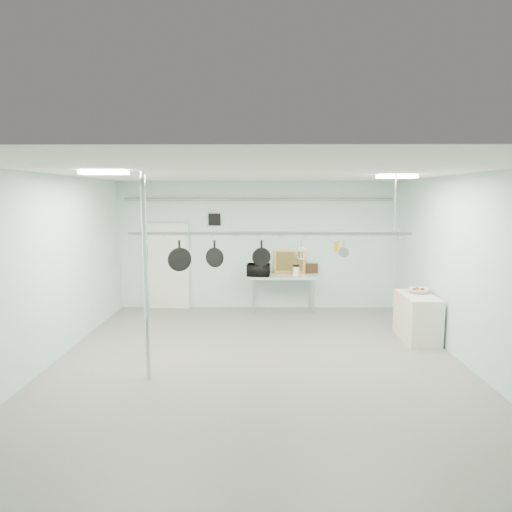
{
  "coord_description": "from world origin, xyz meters",
  "views": [
    {
      "loc": [
        0.03,
        -7.4,
        2.82
      ],
      "look_at": [
        -0.04,
        1.0,
        1.72
      ],
      "focal_mm": 32.0,
      "sensor_mm": 36.0,
      "label": 1
    }
  ],
  "objects_px": {
    "microwave": "(259,270)",
    "skillet_right": "(261,253)",
    "chrome_pole": "(146,277)",
    "skillet_left": "(180,256)",
    "side_cabinet": "(417,317)",
    "skillet_mid": "(215,253)",
    "pot_rack": "(270,232)",
    "coffee_canister": "(296,271)",
    "fruit_bowl": "(418,291)",
    "prep_table": "(283,278)"
  },
  "relations": [
    {
      "from": "skillet_left",
      "to": "skillet_mid",
      "type": "distance_m",
      "value": 0.6
    },
    {
      "from": "fruit_bowl",
      "to": "chrome_pole",
      "type": "bearing_deg",
      "value": -156.11
    },
    {
      "from": "skillet_left",
      "to": "skillet_mid",
      "type": "xyz_separation_m",
      "value": [
        0.6,
        0.0,
        0.04
      ]
    },
    {
      "from": "prep_table",
      "to": "skillet_left",
      "type": "relative_size",
      "value": 2.94
    },
    {
      "from": "chrome_pole",
      "to": "side_cabinet",
      "type": "height_order",
      "value": "chrome_pole"
    },
    {
      "from": "coffee_canister",
      "to": "skillet_left",
      "type": "xyz_separation_m",
      "value": [
        -2.25,
        -3.23,
        0.79
      ]
    },
    {
      "from": "microwave",
      "to": "skillet_mid",
      "type": "xyz_separation_m",
      "value": [
        -0.74,
        -3.19,
        0.8
      ]
    },
    {
      "from": "side_cabinet",
      "to": "skillet_mid",
      "type": "distance_m",
      "value": 4.28
    },
    {
      "from": "coffee_canister",
      "to": "skillet_mid",
      "type": "height_order",
      "value": "skillet_mid"
    },
    {
      "from": "microwave",
      "to": "skillet_right",
      "type": "relative_size",
      "value": 1.26
    },
    {
      "from": "pot_rack",
      "to": "chrome_pole",
      "type": "bearing_deg",
      "value": -154.65
    },
    {
      "from": "prep_table",
      "to": "fruit_bowl",
      "type": "relative_size",
      "value": 4.08
    },
    {
      "from": "skillet_left",
      "to": "skillet_right",
      "type": "relative_size",
      "value": 1.28
    },
    {
      "from": "side_cabinet",
      "to": "skillet_mid",
      "type": "xyz_separation_m",
      "value": [
        -3.89,
        -1.1,
        1.41
      ]
    },
    {
      "from": "chrome_pole",
      "to": "skillet_mid",
      "type": "height_order",
      "value": "chrome_pole"
    },
    {
      "from": "side_cabinet",
      "to": "fruit_bowl",
      "type": "distance_m",
      "value": 0.53
    },
    {
      "from": "skillet_mid",
      "to": "pot_rack",
      "type": "bearing_deg",
      "value": 22.1
    },
    {
      "from": "fruit_bowl",
      "to": "microwave",
      "type": "bearing_deg",
      "value": 149.1
    },
    {
      "from": "skillet_left",
      "to": "prep_table",
      "type": "bearing_deg",
      "value": 36.28
    },
    {
      "from": "microwave",
      "to": "prep_table",
      "type": "bearing_deg",
      "value": -163.66
    },
    {
      "from": "side_cabinet",
      "to": "coffee_canister",
      "type": "distance_m",
      "value": 3.14
    },
    {
      "from": "side_cabinet",
      "to": "skillet_right",
      "type": "height_order",
      "value": "skillet_right"
    },
    {
      "from": "chrome_pole",
      "to": "coffee_canister",
      "type": "relative_size",
      "value": 14.12
    },
    {
      "from": "prep_table",
      "to": "skillet_left",
      "type": "bearing_deg",
      "value": -120.44
    },
    {
      "from": "pot_rack",
      "to": "coffee_canister",
      "type": "height_order",
      "value": "pot_rack"
    },
    {
      "from": "microwave",
      "to": "skillet_left",
      "type": "height_order",
      "value": "skillet_left"
    },
    {
      "from": "microwave",
      "to": "skillet_right",
      "type": "distance_m",
      "value": 3.3
    },
    {
      "from": "prep_table",
      "to": "skillet_left",
      "type": "height_order",
      "value": "skillet_left"
    },
    {
      "from": "pot_rack",
      "to": "microwave",
      "type": "bearing_deg",
      "value": 93.52
    },
    {
      "from": "chrome_pole",
      "to": "prep_table",
      "type": "relative_size",
      "value": 2.0
    },
    {
      "from": "microwave",
      "to": "skillet_left",
      "type": "distance_m",
      "value": 3.55
    },
    {
      "from": "side_cabinet",
      "to": "pot_rack",
      "type": "distance_m",
      "value": 3.62
    },
    {
      "from": "prep_table",
      "to": "pot_rack",
      "type": "distance_m",
      "value": 3.61
    },
    {
      "from": "chrome_pole",
      "to": "fruit_bowl",
      "type": "distance_m",
      "value": 5.41
    },
    {
      "from": "fruit_bowl",
      "to": "skillet_mid",
      "type": "bearing_deg",
      "value": -162.12
    },
    {
      "from": "coffee_canister",
      "to": "fruit_bowl",
      "type": "bearing_deg",
      "value": -40.43
    },
    {
      "from": "prep_table",
      "to": "pot_rack",
      "type": "height_order",
      "value": "pot_rack"
    },
    {
      "from": "prep_table",
      "to": "skillet_right",
      "type": "relative_size",
      "value": 3.75
    },
    {
      "from": "side_cabinet",
      "to": "skillet_left",
      "type": "relative_size",
      "value": 2.2
    },
    {
      "from": "skillet_right",
      "to": "chrome_pole",
      "type": "bearing_deg",
      "value": -161.96
    },
    {
      "from": "side_cabinet",
      "to": "skillet_right",
      "type": "distance_m",
      "value": 3.57
    },
    {
      "from": "chrome_pole",
      "to": "skillet_left",
      "type": "relative_size",
      "value": 5.87
    },
    {
      "from": "pot_rack",
      "to": "coffee_canister",
      "type": "relative_size",
      "value": 21.18
    },
    {
      "from": "microwave",
      "to": "fruit_bowl",
      "type": "bearing_deg",
      "value": 155.26
    },
    {
      "from": "coffee_canister",
      "to": "skillet_right",
      "type": "relative_size",
      "value": 0.53
    },
    {
      "from": "chrome_pole",
      "to": "skillet_left",
      "type": "xyz_separation_m",
      "value": [
        0.36,
        0.9,
        0.21
      ]
    },
    {
      "from": "chrome_pole",
      "to": "fruit_bowl",
      "type": "height_order",
      "value": "chrome_pole"
    },
    {
      "from": "coffee_canister",
      "to": "fruit_bowl",
      "type": "height_order",
      "value": "coffee_canister"
    },
    {
      "from": "prep_table",
      "to": "microwave",
      "type": "bearing_deg",
      "value": -169.81
    },
    {
      "from": "skillet_mid",
      "to": "prep_table",
      "type": "bearing_deg",
      "value": 90.01
    }
  ]
}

